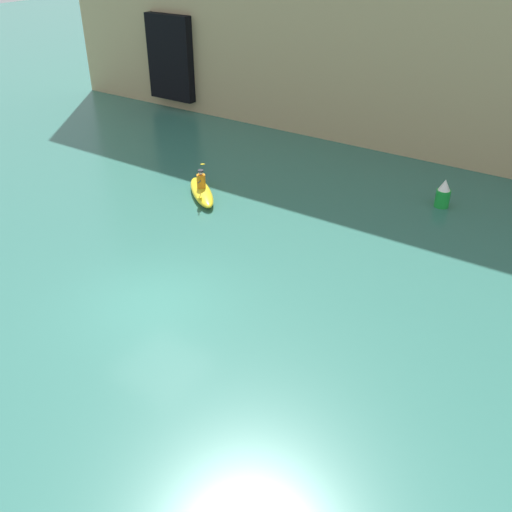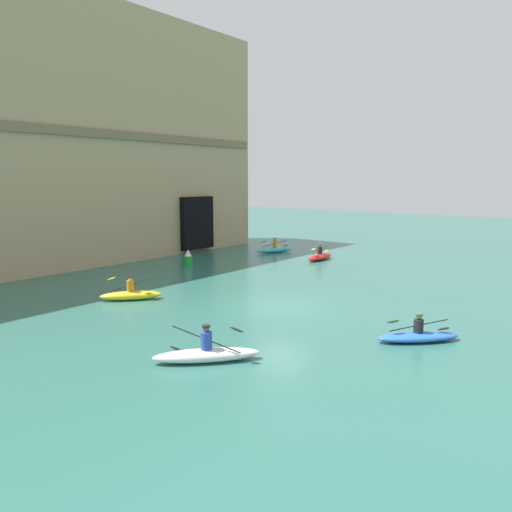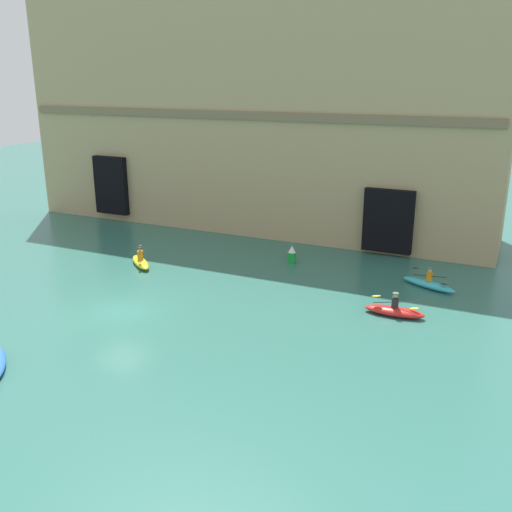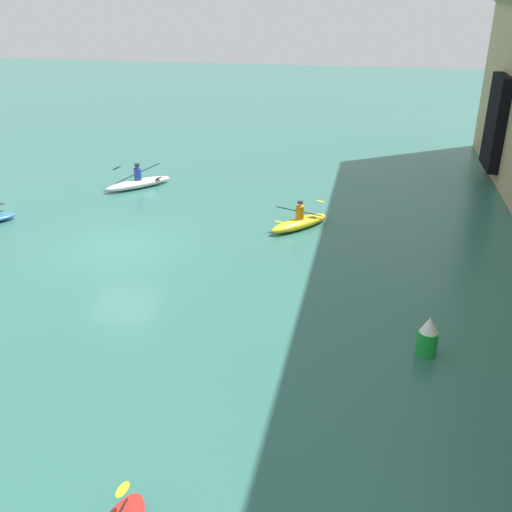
% 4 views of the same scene
% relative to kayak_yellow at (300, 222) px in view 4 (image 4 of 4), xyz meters
% --- Properties ---
extents(ground_plane, '(120.00, 120.00, 0.00)m').
position_rel_kayak_yellow_xyz_m(ground_plane, '(3.28, -6.17, -0.25)').
color(ground_plane, '#2D665B').
extents(kayak_yellow, '(2.60, 2.35, 1.12)m').
position_rel_kayak_yellow_xyz_m(kayak_yellow, '(0.00, 0.00, 0.00)').
color(kayak_yellow, yellow).
rests_on(kayak_yellow, ground).
extents(kayak_white, '(2.94, 2.76, 1.17)m').
position_rel_kayak_yellow_xyz_m(kayak_white, '(-3.57, -8.24, -0.00)').
color(kayak_white, white).
rests_on(kayak_white, ground).
extents(marker_buoy, '(0.53, 0.53, 1.09)m').
position_rel_kayak_yellow_xyz_m(marker_buoy, '(7.97, 4.37, 0.25)').
color(marker_buoy, green).
rests_on(marker_buoy, ground).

